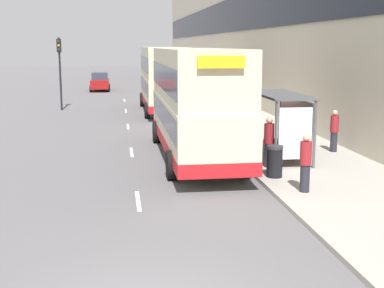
# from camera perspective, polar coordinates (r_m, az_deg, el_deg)

# --- Properties ---
(pavement) EXTENTS (5.00, 93.00, 0.14)m
(pavement) POSITION_cam_1_polar(r_m,az_deg,el_deg) (47.51, 0.62, 5.23)
(pavement) COLOR #A39E93
(pavement) RESTS_ON ground_plane
(terrace_facade) EXTENTS (3.10, 93.00, 15.32)m
(terrace_facade) POSITION_cam_1_polar(r_m,az_deg,el_deg) (48.17, 5.49, 14.29)
(terrace_facade) COLOR beige
(terrace_facade) RESTS_ON ground_plane
(lane_mark_1) EXTENTS (0.12, 2.00, 0.01)m
(lane_mark_1) POSITION_cam_1_polar(r_m,az_deg,el_deg) (15.58, -5.77, -6.04)
(lane_mark_1) COLOR silver
(lane_mark_1) RESTS_ON ground_plane
(lane_mark_2) EXTENTS (0.12, 2.00, 0.01)m
(lane_mark_2) POSITION_cam_1_polar(r_m,az_deg,el_deg) (22.59, -6.47, -0.86)
(lane_mark_2) COLOR silver
(lane_mark_2) RESTS_ON ground_plane
(lane_mark_3) EXTENTS (0.12, 2.00, 0.01)m
(lane_mark_3) POSITION_cam_1_polar(r_m,az_deg,el_deg) (29.70, -6.84, 1.86)
(lane_mark_3) COLOR silver
(lane_mark_3) RESTS_ON ground_plane
(lane_mark_4) EXTENTS (0.12, 2.00, 0.01)m
(lane_mark_4) POSITION_cam_1_polar(r_m,az_deg,el_deg) (36.85, -7.07, 3.52)
(lane_mark_4) COLOR silver
(lane_mark_4) RESTS_ON ground_plane
(lane_mark_5) EXTENTS (0.12, 2.00, 0.01)m
(lane_mark_5) POSITION_cam_1_polar(r_m,az_deg,el_deg) (44.02, -7.22, 4.65)
(lane_mark_5) COLOR silver
(lane_mark_5) RESTS_ON ground_plane
(bus_shelter) EXTENTS (1.60, 4.20, 2.48)m
(bus_shelter) POSITION_cam_1_polar(r_m,az_deg,el_deg) (20.50, 10.00, 3.19)
(bus_shelter) COLOR #4C4C51
(bus_shelter) RESTS_ON ground_plane
(double_decker_bus_near) EXTENTS (2.85, 10.72, 4.30)m
(double_decker_bus_near) POSITION_cam_1_polar(r_m,az_deg,el_deg) (20.92, 0.32, 4.62)
(double_decker_bus_near) COLOR beige
(double_decker_bus_near) RESTS_ON ground_plane
(double_decker_bus_ahead) EXTENTS (2.85, 10.17, 4.30)m
(double_decker_bus_ahead) POSITION_cam_1_polar(r_m,az_deg,el_deg) (35.91, -3.08, 7.06)
(double_decker_bus_ahead) COLOR beige
(double_decker_bus_ahead) RESTS_ON ground_plane
(car_0) EXTENTS (1.93, 4.58, 1.81)m
(car_0) POSITION_cam_1_polar(r_m,az_deg,el_deg) (53.80, -9.79, 6.57)
(car_0) COLOR maroon
(car_0) RESTS_ON ground_plane
(pedestrian_at_shelter) EXTENTS (0.35, 0.35, 1.74)m
(pedestrian_at_shelter) POSITION_cam_1_polar(r_m,az_deg,el_deg) (16.07, 12.01, -1.94)
(pedestrian_at_shelter) COLOR #23232D
(pedestrian_at_shelter) RESTS_ON ground_plane
(pedestrian_1) EXTENTS (0.31, 0.31, 1.58)m
(pedestrian_1) POSITION_cam_1_polar(r_m,az_deg,el_deg) (20.89, 11.56, 0.70)
(pedestrian_1) COLOR #23232D
(pedestrian_1) RESTS_ON ground_plane
(pedestrian_2) EXTENTS (0.34, 0.34, 1.71)m
(pedestrian_2) POSITION_cam_1_polar(r_m,az_deg,el_deg) (22.47, 14.93, 1.40)
(pedestrian_2) COLOR #23232D
(pedestrian_2) RESTS_ON ground_plane
(pedestrian_3) EXTENTS (0.31, 0.31, 1.58)m
(pedestrian_3) POSITION_cam_1_polar(r_m,az_deg,el_deg) (23.07, 11.50, 1.60)
(pedestrian_3) COLOR #23232D
(pedestrian_3) RESTS_ON ground_plane
(pedestrian_4) EXTENTS (0.35, 0.35, 1.79)m
(pedestrian_4) POSITION_cam_1_polar(r_m,az_deg,el_deg) (19.16, 8.20, 0.26)
(pedestrian_4) COLOR #23232D
(pedestrian_4) RESTS_ON ground_plane
(litter_bin) EXTENTS (0.55, 0.55, 1.05)m
(litter_bin) POSITION_cam_1_polar(r_m,az_deg,el_deg) (17.78, 8.80, -1.83)
(litter_bin) COLOR black
(litter_bin) RESTS_ON ground_plane
(traffic_light_far_kerb) EXTENTS (0.30, 0.32, 4.95)m
(traffic_light_far_kerb) POSITION_cam_1_polar(r_m,az_deg,el_deg) (37.94, -13.94, 8.53)
(traffic_light_far_kerb) COLOR black
(traffic_light_far_kerb) RESTS_ON ground_plane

